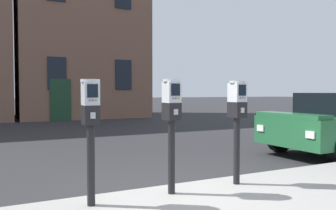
{
  "coord_description": "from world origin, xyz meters",
  "views": [
    {
      "loc": [
        -2.07,
        -4.02,
        1.44
      ],
      "look_at": [
        -0.13,
        -0.09,
        1.27
      ],
      "focal_mm": 36.31,
      "sensor_mm": 36.0,
      "label": 1
    }
  ],
  "objects": [
    {
      "name": "parking_meter_twin_adjacent",
      "position": [
        -0.13,
        -0.19,
        1.15
      ],
      "size": [
        0.22,
        0.25,
        1.46
      ],
      "rotation": [
        0.0,
        0.0,
        -1.59
      ],
      "color": "black",
      "rests_on": "sidewalk_slab"
    },
    {
      "name": "ground_plane",
      "position": [
        0.0,
        0.0,
        0.0
      ],
      "size": [
        160.0,
        160.0,
        0.0
      ],
      "primitive_type": "plane",
      "color": "#28282B"
    },
    {
      "name": "townhouse_brownstone",
      "position": [
        2.16,
        16.43,
        6.49
      ],
      "size": [
        6.88,
        6.0,
        12.98
      ],
      "color": "brown",
      "rests_on": "ground_plane"
    },
    {
      "name": "parking_meter_near_kerb",
      "position": [
        -1.16,
        -0.19,
        1.13
      ],
      "size": [
        0.22,
        0.25,
        1.44
      ],
      "rotation": [
        0.0,
        0.0,
        -1.59
      ],
      "color": "black",
      "rests_on": "sidewalk_slab"
    },
    {
      "name": "parking_meter_end_of_row",
      "position": [
        0.9,
        -0.19,
        1.14
      ],
      "size": [
        0.22,
        0.25,
        1.45
      ],
      "rotation": [
        0.0,
        0.0,
        -1.59
      ],
      "color": "black",
      "rests_on": "sidewalk_slab"
    }
  ]
}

